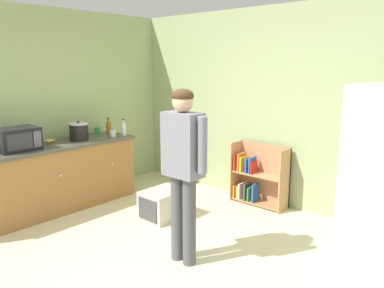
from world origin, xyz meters
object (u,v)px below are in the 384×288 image
(amber_bottle, at_px, (109,128))
(pet_carrier, at_px, (164,204))
(standing_person, at_px, (183,161))
(banana_bunch, at_px, (50,141))
(green_cup, at_px, (97,131))
(white_cup, at_px, (113,134))
(kitchen_counter, at_px, (48,179))
(clear_bottle, at_px, (124,129))
(microwave, at_px, (17,139))
(bookshelf, at_px, (257,178))
(crock_pot, at_px, (79,131))

(amber_bottle, bearing_deg, pet_carrier, -7.80)
(standing_person, distance_m, banana_bunch, 2.37)
(banana_bunch, bearing_deg, green_cup, 97.23)
(banana_bunch, xyz_separation_m, green_cup, (-0.10, 0.81, 0.02))
(white_cup, bearing_deg, green_cup, -179.23)
(kitchen_counter, distance_m, standing_person, 2.32)
(standing_person, bearing_deg, clear_bottle, 156.07)
(kitchen_counter, xyz_separation_m, microwave, (0.01, -0.36, 0.59))
(microwave, height_order, clear_bottle, microwave)
(bookshelf, distance_m, banana_bunch, 2.88)
(pet_carrier, height_order, microwave, microwave)
(clear_bottle, bearing_deg, green_cup, -156.51)
(microwave, bearing_deg, banana_bunch, 105.29)
(bookshelf, distance_m, microwave, 3.18)
(clear_bottle, bearing_deg, white_cup, -99.72)
(standing_person, distance_m, crock_pot, 2.26)
(bookshelf, bearing_deg, banana_bunch, -135.64)
(green_cup, bearing_deg, white_cup, 0.77)
(white_cup, bearing_deg, amber_bottle, 157.50)
(bookshelf, relative_size, green_cup, 8.95)
(clear_bottle, xyz_separation_m, white_cup, (-0.03, -0.17, -0.05))
(white_cup, distance_m, green_cup, 0.38)
(kitchen_counter, height_order, standing_person, standing_person)
(kitchen_counter, relative_size, white_cup, 25.65)
(standing_person, bearing_deg, kitchen_counter, -174.51)
(standing_person, relative_size, green_cup, 18.07)
(banana_bunch, distance_m, green_cup, 0.82)
(standing_person, relative_size, white_cup, 18.07)
(bookshelf, height_order, standing_person, standing_person)
(crock_pot, bearing_deg, microwave, -88.79)
(clear_bottle, bearing_deg, kitchen_counter, -99.39)
(amber_bottle, xyz_separation_m, green_cup, (-0.16, -0.10, -0.05))
(crock_pot, xyz_separation_m, banana_bunch, (-0.12, -0.37, -0.09))
(bookshelf, height_order, crock_pot, crock_pot)
(crock_pot, relative_size, clear_bottle, 1.09)
(kitchen_counter, height_order, amber_bottle, amber_bottle)
(pet_carrier, bearing_deg, white_cup, 175.32)
(bookshelf, bearing_deg, pet_carrier, -115.89)
(crock_pot, xyz_separation_m, amber_bottle, (-0.06, 0.55, -0.02))
(crock_pot, height_order, green_cup, crock_pot)
(pet_carrier, relative_size, banana_bunch, 3.54)
(bookshelf, bearing_deg, clear_bottle, -150.18)
(standing_person, relative_size, amber_bottle, 6.98)
(microwave, bearing_deg, white_cup, 83.74)
(bookshelf, distance_m, clear_bottle, 2.07)
(banana_bunch, relative_size, green_cup, 1.64)
(bookshelf, distance_m, amber_bottle, 2.32)
(microwave, height_order, banana_bunch, microwave)
(amber_bottle, bearing_deg, green_cup, -148.02)
(standing_person, xyz_separation_m, crock_pot, (-2.25, 0.28, -0.01))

